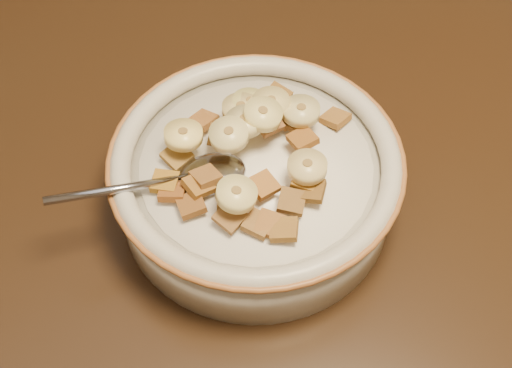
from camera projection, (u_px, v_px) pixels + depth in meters
name	position (u px, v px, depth m)	size (l,w,h in m)	color
chair	(7.00, 78.00, 1.11)	(0.41, 0.41, 0.93)	black
cereal_bowl	(256.00, 186.00, 0.60)	(0.23, 0.23, 0.06)	beige
milk	(256.00, 166.00, 0.58)	(0.19, 0.19, 0.00)	white
spoon	(212.00, 174.00, 0.57)	(0.04, 0.06, 0.01)	#898DA1
cereal_square_0	(270.00, 224.00, 0.53)	(0.02, 0.02, 0.01)	#955821
cereal_square_1	(303.00, 139.00, 0.57)	(0.02, 0.02, 0.01)	brown
cereal_square_2	(206.00, 177.00, 0.55)	(0.02, 0.02, 0.01)	#925B34
cereal_square_3	(239.00, 198.00, 0.54)	(0.02, 0.02, 0.01)	brown
cereal_square_4	(230.00, 197.00, 0.54)	(0.02, 0.02, 0.01)	brown
cereal_square_5	(269.00, 123.00, 0.58)	(0.02, 0.02, 0.01)	brown
cereal_square_6	(191.00, 205.00, 0.54)	(0.02, 0.02, 0.01)	brown
cereal_square_7	(335.00, 118.00, 0.60)	(0.02, 0.02, 0.01)	brown
cereal_square_8	(284.00, 230.00, 0.53)	(0.02, 0.02, 0.01)	olive
cereal_square_9	(258.00, 224.00, 0.53)	(0.02, 0.02, 0.01)	#9C6434
cereal_square_10	(311.00, 191.00, 0.55)	(0.02, 0.02, 0.01)	brown
cereal_square_11	(230.00, 217.00, 0.53)	(0.02, 0.02, 0.01)	brown
cereal_square_12	(306.00, 179.00, 0.55)	(0.02, 0.02, 0.01)	olive
cereal_square_13	(297.00, 111.00, 0.60)	(0.02, 0.02, 0.01)	brown
cereal_square_14	(290.00, 117.00, 0.59)	(0.02, 0.02, 0.01)	brown
cereal_square_15	(199.00, 185.00, 0.55)	(0.02, 0.02, 0.01)	#96621C
cereal_square_16	(203.00, 120.00, 0.59)	(0.02, 0.02, 0.01)	#935E31
cereal_square_17	(278.00, 95.00, 0.62)	(0.02, 0.02, 0.01)	brown
cereal_square_18	(298.00, 122.00, 0.59)	(0.02, 0.02, 0.01)	brown
cereal_square_19	(263.00, 185.00, 0.55)	(0.02, 0.02, 0.01)	#9B521D
cereal_square_20	(221.00, 136.00, 0.57)	(0.02, 0.02, 0.01)	brown
cereal_square_21	(177.00, 156.00, 0.57)	(0.02, 0.02, 0.01)	olive
cereal_square_22	(172.00, 191.00, 0.55)	(0.02, 0.02, 0.01)	brown
cereal_square_23	(295.00, 118.00, 0.59)	(0.02, 0.02, 0.01)	olive
cereal_square_24	(292.00, 201.00, 0.54)	(0.02, 0.02, 0.01)	brown
cereal_square_25	(165.00, 182.00, 0.56)	(0.02, 0.02, 0.01)	#9B6C1C
banana_slice_0	(251.00, 104.00, 0.59)	(0.03, 0.03, 0.01)	#F1E077
banana_slice_1	(271.00, 103.00, 0.58)	(0.03, 0.03, 0.01)	#E9C874
banana_slice_2	(183.00, 135.00, 0.56)	(0.03, 0.03, 0.01)	#FFD87E
banana_slice_3	(245.00, 122.00, 0.57)	(0.03, 0.03, 0.01)	#D2BC87
banana_slice_4	(301.00, 111.00, 0.58)	(0.03, 0.03, 0.01)	beige
banana_slice_5	(236.00, 194.00, 0.53)	(0.03, 0.03, 0.01)	#F7D88D
banana_slice_6	(241.00, 109.00, 0.58)	(0.03, 0.03, 0.01)	tan
banana_slice_7	(229.00, 135.00, 0.55)	(0.03, 0.03, 0.01)	#CFBE7C
banana_slice_8	(263.00, 114.00, 0.56)	(0.03, 0.03, 0.01)	#F8DA92
banana_slice_9	(307.00, 167.00, 0.55)	(0.03, 0.03, 0.01)	#E6C279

